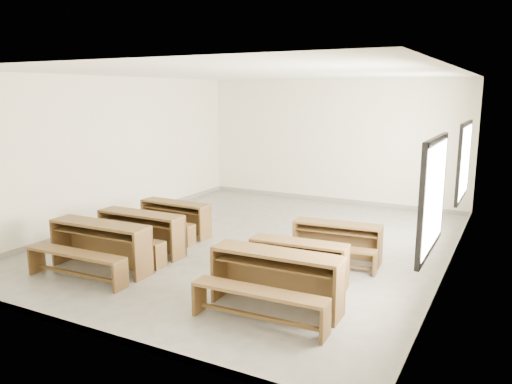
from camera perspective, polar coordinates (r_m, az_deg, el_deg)
The scene contains 7 objects.
room at distance 9.27m, azimuth 0.49°, elevation 6.89°, with size 8.50×8.50×3.20m.
desk_set_0 at distance 8.48m, azimuth -17.60°, elevation -5.62°, with size 1.80×0.98×0.80m.
desk_set_1 at distance 9.19m, azimuth -13.19°, elevation -4.28°, with size 1.68×0.89×0.75m.
desk_set_2 at distance 10.25m, azimuth -9.37°, elevation -2.73°, with size 1.54×0.83×0.68m.
desk_set_3 at distance 6.68m, azimuth 2.13°, elevation -9.68°, with size 1.81×0.99×0.80m.
desk_set_4 at distance 7.58m, azimuth 4.75°, elevation -7.74°, with size 1.54×0.88×0.67m.
desk_set_5 at distance 8.66m, azimuth 9.18°, elevation -5.37°, with size 1.56×0.92×0.67m.
Camera 1 is at (4.35, -8.20, 2.86)m, focal length 35.00 mm.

